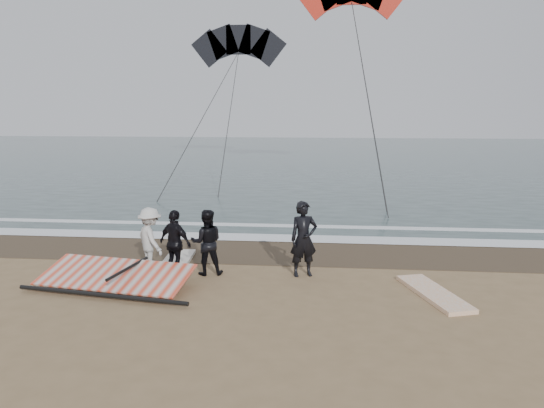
{
  "coord_description": "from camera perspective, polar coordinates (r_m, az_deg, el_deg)",
  "views": [
    {
      "loc": [
        1.65,
        -9.63,
        3.92
      ],
      "look_at": [
        0.41,
        3.0,
        1.6
      ],
      "focal_mm": 35.0,
      "sensor_mm": 36.0,
      "label": 1
    }
  ],
  "objects": [
    {
      "name": "kite_dark",
      "position": [
        38.57,
        -3.64,
        16.37
      ],
      "size": [
        7.51,
        8.54,
        18.54
      ],
      "color": "black",
      "rests_on": "ground"
    },
    {
      "name": "trio_cluster",
      "position": [
        12.81,
        -10.42,
        -3.98
      ],
      "size": [
        2.39,
        1.26,
        1.58
      ],
      "color": "black",
      "rests_on": "ground"
    },
    {
      "name": "board_cream",
      "position": [
        13.58,
        -10.43,
        -6.37
      ],
      "size": [
        0.82,
        2.48,
        0.1
      ],
      "primitive_type": "cube",
      "rotation": [
        0.0,
        0.0,
        0.07
      ],
      "color": "beige",
      "rests_on": "ground"
    },
    {
      "name": "board_white",
      "position": [
        11.87,
        17.01,
        -9.17
      ],
      "size": [
        1.3,
        2.37,
        0.09
      ],
      "primitive_type": "cube",
      "rotation": [
        0.0,
        0.0,
        0.31
      ],
      "color": "white",
      "rests_on": "ground"
    },
    {
      "name": "foam_far",
      "position": [
        17.74,
        0.14,
        -2.31
      ],
      "size": [
        120.0,
        0.45,
        0.01
      ],
      "primitive_type": "cube",
      "color": "white",
      "rests_on": "sea"
    },
    {
      "name": "man_main",
      "position": [
        12.42,
        3.42,
        -3.77
      ],
      "size": [
        0.75,
        0.62,
        1.78
      ],
      "primitive_type": "imported",
      "rotation": [
        0.0,
        0.0,
        0.34
      ],
      "color": "black",
      "rests_on": "ground"
    },
    {
      "name": "sea",
      "position": [
        42.84,
        3.41,
        5.11
      ],
      "size": [
        120.0,
        54.0,
        0.02
      ],
      "primitive_type": "cube",
      "color": "#233838",
      "rests_on": "ground"
    },
    {
      "name": "ground",
      "position": [
        10.52,
        -3.89,
        -11.53
      ],
      "size": [
        120.0,
        120.0,
        0.0
      ],
      "primitive_type": "plane",
      "color": "#8C704C",
      "rests_on": "ground"
    },
    {
      "name": "wet_sand",
      "position": [
        14.75,
        -1.01,
        -5.03
      ],
      "size": [
        120.0,
        2.8,
        0.01
      ],
      "primitive_type": "cube",
      "color": "#4C3D2B",
      "rests_on": "ground"
    },
    {
      "name": "sail_rig",
      "position": [
        12.42,
        -16.54,
        -7.54
      ],
      "size": [
        3.87,
        2.2,
        0.49
      ],
      "color": "black",
      "rests_on": "ground"
    },
    {
      "name": "foam_near",
      "position": [
        16.09,
        -0.43,
        -3.64
      ],
      "size": [
        120.0,
        0.9,
        0.01
      ],
      "primitive_type": "cube",
      "color": "white",
      "rests_on": "sea"
    }
  ]
}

